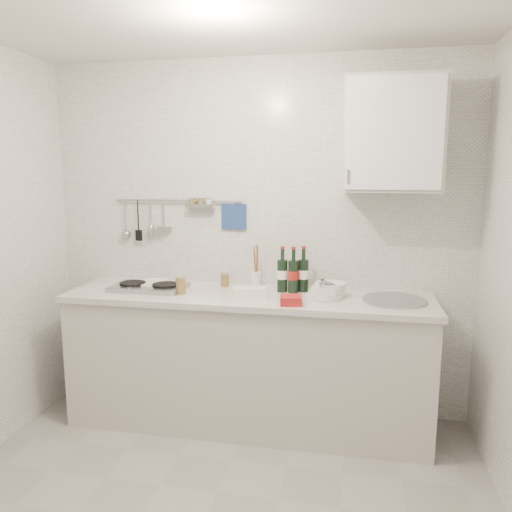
{
  "coord_description": "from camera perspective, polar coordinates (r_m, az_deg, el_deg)",
  "views": [
    {
      "loc": [
        0.69,
        -2.07,
        1.73
      ],
      "look_at": [
        0.1,
        0.9,
        1.21
      ],
      "focal_mm": 35.0,
      "sensor_mm": 36.0,
      "label": 1
    }
  ],
  "objects": [
    {
      "name": "wall_rail",
      "position": [
        3.68,
        -9.26,
        4.81
      ],
      "size": [
        0.98,
        0.09,
        0.34
      ],
      "color": "#93969B",
      "rests_on": "back_wall"
    },
    {
      "name": "wall_cabinet",
      "position": [
        3.3,
        15.31,
        13.16
      ],
      "size": [
        0.6,
        0.38,
        0.7
      ],
      "color": "#B4B0A6",
      "rests_on": "back_wall"
    },
    {
      "name": "jar_b",
      "position": [
        3.41,
        7.88,
        -3.35
      ],
      "size": [
        0.07,
        0.07,
        0.09
      ],
      "rotation": [
        0.0,
        0.0,
        -0.4
      ],
      "color": "brown",
      "rests_on": "counter"
    },
    {
      "name": "counter",
      "position": [
        3.49,
        -0.85,
        -12.13
      ],
      "size": [
        2.44,
        0.64,
        0.96
      ],
      "color": "#B4B0A6",
      "rests_on": "floor"
    },
    {
      "name": "plate_stack_hob",
      "position": [
        3.61,
        -11.84,
        -3.16
      ],
      "size": [
        0.27,
        0.26,
        0.04
      ],
      "rotation": [
        0.0,
        0.0,
        -0.2
      ],
      "color": "#5378BD",
      "rests_on": "counter"
    },
    {
      "name": "jar_c",
      "position": [
        3.3,
        9.41,
        -3.91
      ],
      "size": [
        0.06,
        0.06,
        0.08
      ],
      "rotation": [
        0.0,
        0.0,
        0.22
      ],
      "color": "brown",
      "rests_on": "counter"
    },
    {
      "name": "back_wall",
      "position": [
        3.57,
        0.02,
        1.94
      ],
      "size": [
        3.0,
        0.02,
        2.5
      ],
      "primitive_type": "cube",
      "color": "silver",
      "rests_on": "floor"
    },
    {
      "name": "plate_stack_sink",
      "position": [
        3.27,
        8.12,
        -3.9
      ],
      "size": [
        0.26,
        0.25,
        0.1
      ],
      "rotation": [
        0.0,
        0.0,
        0.28
      ],
      "color": "white",
      "rests_on": "counter"
    },
    {
      "name": "strawberry_punnet",
      "position": [
        3.08,
        4.0,
        -5.06
      ],
      "size": [
        0.15,
        0.15,
        0.05
      ],
      "primitive_type": "cube",
      "rotation": [
        0.0,
        0.0,
        0.15
      ],
      "color": "#B32613",
      "rests_on": "counter"
    },
    {
      "name": "wine_bottles",
      "position": [
        3.37,
        4.26,
        -1.55
      ],
      "size": [
        0.21,
        0.12,
        0.31
      ],
      "rotation": [
        0.0,
        0.0,
        0.24
      ],
      "color": "black",
      "rests_on": "counter"
    },
    {
      "name": "jar_d",
      "position": [
        3.36,
        -8.63,
        -3.32
      ],
      "size": [
        0.07,
        0.07,
        0.12
      ],
      "rotation": [
        0.0,
        0.0,
        0.01
      ],
      "color": "brown",
      "rests_on": "counter"
    },
    {
      "name": "utensil_crock",
      "position": [
        3.5,
        -0.01,
        -2.48
      ],
      "size": [
        0.07,
        0.07,
        0.31
      ],
      "rotation": [
        0.0,
        0.0,
        0.28
      ],
      "color": "white",
      "rests_on": "counter"
    },
    {
      "name": "jar_a",
      "position": [
        3.56,
        -3.58,
        -2.67
      ],
      "size": [
        0.06,
        0.06,
        0.1
      ],
      "rotation": [
        0.0,
        0.0,
        0.1
      ],
      "color": "brown",
      "rests_on": "counter"
    },
    {
      "name": "butter_dish",
      "position": [
        3.25,
        -0.73,
        -4.17
      ],
      "size": [
        0.23,
        0.16,
        0.06
      ],
      "primitive_type": "cube",
      "rotation": [
        0.0,
        0.0,
        0.3
      ],
      "color": "white",
      "rests_on": "counter"
    }
  ]
}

